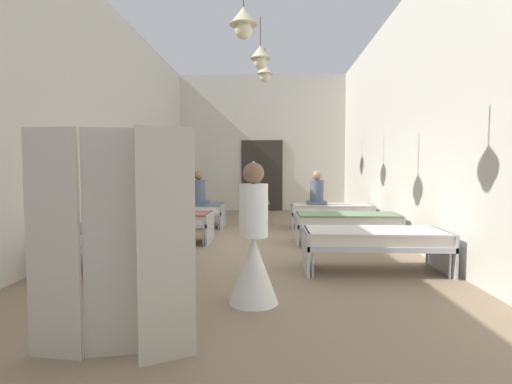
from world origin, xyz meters
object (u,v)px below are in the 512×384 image
object	(u,v)px
bed_left_row_1	(162,220)
privacy_screen	(111,245)
bed_left_row_0	(122,237)
nurse_near_aisle	(254,253)
patient_seated_primary	(199,192)
bed_right_row_1	(347,221)
bed_left_row_2	(185,209)
bed_right_row_2	(331,210)
patient_seated_secondary	(317,192)
bed_right_row_0	(374,239)
potted_plant	(258,194)

from	to	relation	value
bed_left_row_1	privacy_screen	xyz separation A→B (m)	(0.95, -4.43, 0.41)
bed_left_row_0	nurse_near_aisle	xyz separation A→B (m)	(1.93, -1.32, 0.09)
nurse_near_aisle	patient_seated_primary	bearing A→B (deg)	169.39
bed_left_row_0	bed_right_row_1	world-z (taller)	same
bed_left_row_0	bed_left_row_2	distance (m)	3.80
bed_right_row_2	patient_seated_secondary	distance (m)	0.56
patient_seated_primary	bed_right_row_0	bearing A→B (deg)	-49.87
bed_left_row_2	patient_seated_secondary	world-z (taller)	patient_seated_secondary
bed_left_row_1	patient_seated_secondary	bearing A→B (deg)	30.03
bed_right_row_1	bed_right_row_2	xyz separation A→B (m)	(0.00, 1.90, 0.00)
patient_seated_primary	potted_plant	xyz separation A→B (m)	(1.39, 0.85, -0.12)
patient_seated_primary	bed_left_row_1	bearing A→B (deg)	-100.64
bed_left_row_0	privacy_screen	world-z (taller)	privacy_screen
bed_left_row_2	bed_left_row_0	bearing A→B (deg)	-90.00
bed_right_row_2	patient_seated_primary	size ratio (longest dim) A/B	2.37
bed_left_row_2	privacy_screen	bearing A→B (deg)	-81.46
bed_right_row_0	nurse_near_aisle	world-z (taller)	nurse_near_aisle
bed_right_row_2	patient_seated_primary	world-z (taller)	patient_seated_primary
bed_right_row_1	bed_right_row_2	bearing A→B (deg)	90.00
bed_left_row_0	patient_seated_primary	distance (m)	3.80
bed_left_row_0	bed_left_row_2	bearing A→B (deg)	90.00
bed_right_row_2	privacy_screen	xyz separation A→B (m)	(-2.57, -6.33, 0.41)
bed_left_row_0	nurse_near_aisle	bearing A→B (deg)	-34.27
nurse_near_aisle	patient_seated_primary	distance (m)	5.33
nurse_near_aisle	patient_seated_secondary	world-z (taller)	nurse_near_aisle
bed_right_row_1	bed_right_row_2	size ratio (longest dim) A/B	1.00
bed_right_row_2	bed_right_row_0	bearing A→B (deg)	-90.00
bed_left_row_1	nurse_near_aisle	bearing A→B (deg)	-59.00
bed_left_row_2	bed_right_row_2	xyz separation A→B (m)	(3.52, 0.00, 0.00)
bed_left_row_1	nurse_near_aisle	world-z (taller)	nurse_near_aisle
bed_left_row_1	privacy_screen	world-z (taller)	privacy_screen
bed_right_row_0	privacy_screen	bearing A→B (deg)	-135.50
bed_right_row_2	potted_plant	size ratio (longest dim) A/B	1.57
bed_right_row_0	bed_left_row_2	bearing A→B (deg)	132.83
bed_left_row_0	bed_left_row_1	xyz separation A→B (m)	(0.00, 1.90, 0.00)
bed_left_row_0	bed_right_row_1	distance (m)	4.00
patient_seated_primary	potted_plant	world-z (taller)	patient_seated_primary
potted_plant	bed_left_row_0	bearing A→B (deg)	-110.74
bed_left_row_2	potted_plant	xyz separation A→B (m)	(1.74, 0.81, 0.31)
bed_left_row_0	potted_plant	bearing A→B (deg)	69.26
bed_right_row_0	nurse_near_aisle	size ratio (longest dim) A/B	1.28
nurse_near_aisle	potted_plant	xyz separation A→B (m)	(-0.19, 5.92, 0.22)
patient_seated_secondary	bed_right_row_0	bearing A→B (deg)	-84.64
bed_right_row_1	patient_seated_primary	xyz separation A→B (m)	(-3.17, 1.86, 0.43)
patient_seated_primary	privacy_screen	xyz separation A→B (m)	(0.60, -6.29, -0.02)
bed_right_row_0	patient_seated_primary	distance (m)	4.94
bed_right_row_1	potted_plant	world-z (taller)	potted_plant
potted_plant	bed_left_row_2	bearing A→B (deg)	-155.16
bed_left_row_1	bed_right_row_0	bearing A→B (deg)	-28.34
bed_left_row_2	privacy_screen	xyz separation A→B (m)	(0.95, -6.33, 0.41)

